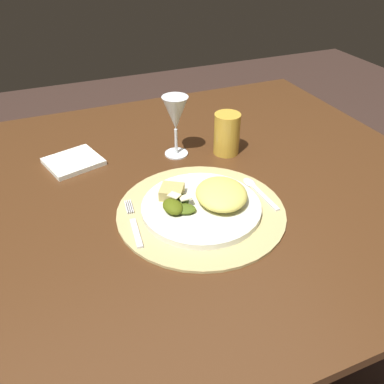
# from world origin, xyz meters

# --- Properties ---
(ground_plane) EXTENTS (6.00, 6.00, 0.00)m
(ground_plane) POSITION_xyz_m (0.00, 0.00, 0.00)
(ground_plane) COLOR #35241D
(dining_table) EXTENTS (1.15, 1.05, 0.76)m
(dining_table) POSITION_xyz_m (0.00, 0.00, 0.63)
(dining_table) COLOR #472814
(dining_table) RESTS_ON ground
(placemat) EXTENTS (0.36, 0.36, 0.01)m
(placemat) POSITION_xyz_m (-0.05, -0.12, 0.76)
(placemat) COLOR tan
(placemat) RESTS_ON dining_table
(dinner_plate) EXTENTS (0.25, 0.25, 0.01)m
(dinner_plate) POSITION_xyz_m (-0.05, -0.12, 0.77)
(dinner_plate) COLOR silver
(dinner_plate) RESTS_ON placemat
(pasta_serving) EXTENTS (0.13, 0.15, 0.04)m
(pasta_serving) POSITION_xyz_m (-0.01, -0.13, 0.80)
(pasta_serving) COLOR #D9CB5C
(pasta_serving) RESTS_ON dinner_plate
(salad_greens) EXTENTS (0.07, 0.08, 0.03)m
(salad_greens) POSITION_xyz_m (-0.10, -0.12, 0.79)
(salad_greens) COLOR #48560F
(salad_greens) RESTS_ON dinner_plate
(bread_piece) EXTENTS (0.07, 0.07, 0.02)m
(bread_piece) POSITION_xyz_m (-0.10, -0.07, 0.79)
(bread_piece) COLOR tan
(bread_piece) RESTS_ON dinner_plate
(fork) EXTENTS (0.03, 0.15, 0.00)m
(fork) POSITION_xyz_m (-0.20, -0.12, 0.77)
(fork) COLOR silver
(fork) RESTS_ON placemat
(spoon) EXTENTS (0.02, 0.14, 0.01)m
(spoon) POSITION_xyz_m (0.09, -0.10, 0.77)
(spoon) COLOR silver
(spoon) RESTS_ON placemat
(napkin) EXTENTS (0.15, 0.14, 0.01)m
(napkin) POSITION_xyz_m (-0.27, 0.19, 0.77)
(napkin) COLOR white
(napkin) RESTS_ON dining_table
(wine_glass) EXTENTS (0.07, 0.07, 0.16)m
(wine_glass) POSITION_xyz_m (-0.01, 0.13, 0.87)
(wine_glass) COLOR silver
(wine_glass) RESTS_ON dining_table
(amber_tumbler) EXTENTS (0.07, 0.07, 0.11)m
(amber_tumbler) POSITION_xyz_m (0.11, 0.09, 0.81)
(amber_tumbler) COLOR gold
(amber_tumbler) RESTS_ON dining_table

